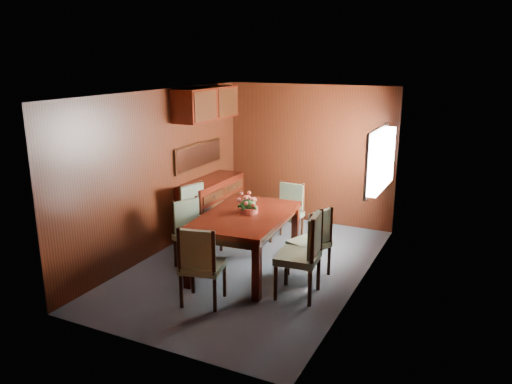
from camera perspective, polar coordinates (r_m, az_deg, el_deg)
The scene contains 11 objects.
ground at distance 7.10m, azimuth -0.45°, elevation -8.44°, with size 4.50×4.50×0.00m, color #38414C.
room_shell at distance 6.95m, azimuth -0.03°, elevation 5.13°, with size 3.06×4.52×2.41m.
sideboard at distance 8.33m, azimuth -5.11°, elevation -1.55°, with size 0.48×1.40×0.90m, color #340D06.
dining_table at distance 6.75m, azimuth -1.18°, elevation -3.43°, with size 1.20×1.80×0.80m.
chair_left_near at distance 6.99m, azimuth -7.45°, elevation -4.30°, with size 0.57×0.58×0.95m.
chair_left_far at distance 7.51m, azimuth -6.73°, elevation -2.55°, with size 0.57×0.59×1.03m.
chair_right_near at distance 6.06m, azimuth 5.59°, elevation -6.67°, with size 0.54×0.56×1.08m.
chair_right_far at distance 6.63m, azimuth 6.59°, elevation -5.34°, with size 0.57×0.58×0.96m.
chair_head at distance 5.88m, azimuth -6.38°, elevation -7.91°, with size 0.56×0.54×0.99m.
chair_foot at distance 7.93m, azimuth 3.77°, elevation -1.94°, with size 0.46×0.44×0.92m.
flower_centerpiece at distance 6.73m, azimuth -0.88°, elevation -1.28°, with size 0.28×0.28×0.28m.
Camera 1 is at (2.89, -5.82, 2.86)m, focal length 35.00 mm.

